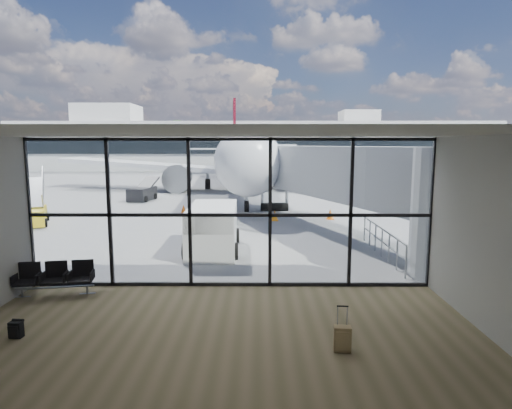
{
  "coord_description": "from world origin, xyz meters",
  "views": [
    {
      "loc": [
        0.85,
        -12.57,
        4.28
      ],
      "look_at": [
        0.76,
        3.0,
        2.1
      ],
      "focal_mm": 30.0,
      "sensor_mm": 36.0,
      "label": 1
    }
  ],
  "objects_px": {
    "suitcase": "(342,339)",
    "mobile_stairs": "(29,214)",
    "belt_loader": "(143,193)",
    "seating_row": "(55,277)",
    "airliner": "(239,156)",
    "backpack": "(16,330)",
    "service_van": "(213,228)"
  },
  "relations": [
    {
      "from": "backpack",
      "to": "airliner",
      "type": "height_order",
      "value": "airliner"
    },
    {
      "from": "service_van",
      "to": "airliner",
      "type": "bearing_deg",
      "value": 88.59
    },
    {
      "from": "belt_loader",
      "to": "backpack",
      "type": "bearing_deg",
      "value": -73.43
    },
    {
      "from": "belt_loader",
      "to": "seating_row",
      "type": "bearing_deg",
      "value": -73.45
    },
    {
      "from": "seating_row",
      "to": "mobile_stairs",
      "type": "bearing_deg",
      "value": 111.36
    },
    {
      "from": "belt_loader",
      "to": "service_van",
      "type": "bearing_deg",
      "value": -57.85
    },
    {
      "from": "belt_loader",
      "to": "airliner",
      "type": "bearing_deg",
      "value": 62.61
    },
    {
      "from": "suitcase",
      "to": "service_van",
      "type": "relative_size",
      "value": 0.22
    },
    {
      "from": "backpack",
      "to": "suitcase",
      "type": "bearing_deg",
      "value": -0.4
    },
    {
      "from": "suitcase",
      "to": "airliner",
      "type": "bearing_deg",
      "value": 101.15
    },
    {
      "from": "seating_row",
      "to": "belt_loader",
      "type": "bearing_deg",
      "value": 88.69
    },
    {
      "from": "belt_loader",
      "to": "mobile_stairs",
      "type": "xyz_separation_m",
      "value": [
        -3.43,
        -10.13,
        0.0
      ]
    },
    {
      "from": "belt_loader",
      "to": "mobile_stairs",
      "type": "relative_size",
      "value": 1.03
    },
    {
      "from": "suitcase",
      "to": "service_van",
      "type": "distance_m",
      "value": 9.21
    },
    {
      "from": "mobile_stairs",
      "to": "seating_row",
      "type": "bearing_deg",
      "value": -82.43
    },
    {
      "from": "suitcase",
      "to": "belt_loader",
      "type": "bearing_deg",
      "value": 118.63
    },
    {
      "from": "seating_row",
      "to": "belt_loader",
      "type": "xyz_separation_m",
      "value": [
        -3.12,
        20.98,
        0.05
      ]
    },
    {
      "from": "seating_row",
      "to": "suitcase",
      "type": "bearing_deg",
      "value": -34.03
    },
    {
      "from": "suitcase",
      "to": "airliner",
      "type": "xyz_separation_m",
      "value": [
        -3.72,
        34.2,
        2.9
      ]
    },
    {
      "from": "backpack",
      "to": "belt_loader",
      "type": "distance_m",
      "value": 24.06
    },
    {
      "from": "belt_loader",
      "to": "suitcase",
      "type": "bearing_deg",
      "value": -58.23
    },
    {
      "from": "airliner",
      "to": "service_van",
      "type": "distance_m",
      "value": 25.84
    },
    {
      "from": "belt_loader",
      "to": "mobile_stairs",
      "type": "distance_m",
      "value": 10.7
    },
    {
      "from": "backpack",
      "to": "belt_loader",
      "type": "xyz_separation_m",
      "value": [
        -3.55,
        23.8,
        0.38
      ]
    },
    {
      "from": "seating_row",
      "to": "backpack",
      "type": "bearing_deg",
      "value": -91.13
    },
    {
      "from": "mobile_stairs",
      "to": "airliner",
      "type": "bearing_deg",
      "value": 38.85
    },
    {
      "from": "airliner",
      "to": "belt_loader",
      "type": "relative_size",
      "value": 10.44
    },
    {
      "from": "airliner",
      "to": "belt_loader",
      "type": "height_order",
      "value": "airliner"
    },
    {
      "from": "airliner",
      "to": "service_van",
      "type": "relative_size",
      "value": 9.46
    },
    {
      "from": "seating_row",
      "to": "airliner",
      "type": "bearing_deg",
      "value": 73.07
    },
    {
      "from": "seating_row",
      "to": "belt_loader",
      "type": "distance_m",
      "value": 21.21
    },
    {
      "from": "suitcase",
      "to": "mobile_stairs",
      "type": "bearing_deg",
      "value": 139.68
    }
  ]
}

